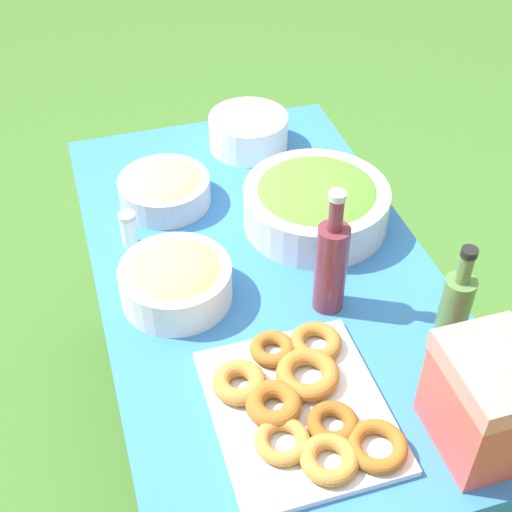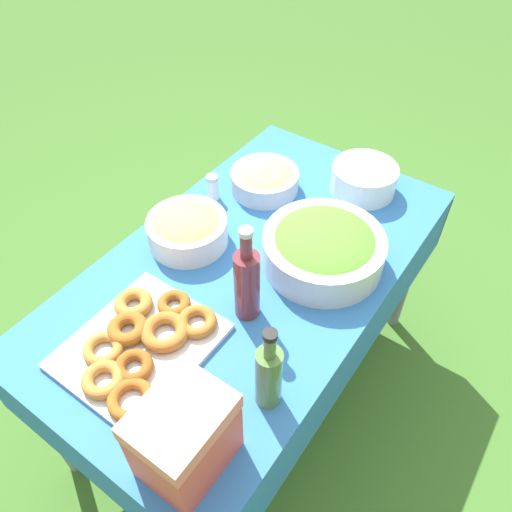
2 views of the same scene
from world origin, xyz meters
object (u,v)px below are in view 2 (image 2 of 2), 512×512
Objects in this scene: pasta_bowl at (265,179)px; donut_platter at (142,342)px; olive_oil_bottle at (269,375)px; cooler_box at (185,437)px; wine_bottle at (247,283)px; plate_stack at (364,179)px; bread_bowl at (187,228)px; salad_bowl at (324,247)px.

pasta_bowl is 0.73m from donut_platter.
olive_oil_bottle is 1.22× the size of cooler_box.
olive_oil_bottle is at bearing 165.17° from cooler_box.
pasta_bowl is at bearing -150.39° from wine_bottle.
plate_stack is at bearing 178.85° from wine_bottle.
cooler_box is at bearing 6.49° from plate_stack.
olive_oil_bottle is 0.26m from wine_bottle.
wine_bottle reaches higher than cooler_box.
bread_bowl reaches higher than donut_platter.
donut_platter is 0.92m from plate_stack.
bread_bowl is 0.68m from cooler_box.
pasta_bowl is 0.79m from olive_oil_bottle.
bread_bowl is at bearing -30.95° from plate_stack.
pasta_bowl is 0.34m from plate_stack.
cooler_box reaches higher than donut_platter.
wine_bottle is 0.42m from cooler_box.
wine_bottle is at bearing -1.15° from plate_stack.
wine_bottle is 1.24× the size of bread_bowl.
pasta_bowl is 0.58× the size of donut_platter.
olive_oil_bottle reaches higher than salad_bowl.
wine_bottle is (0.66, -0.01, 0.07)m from plate_stack.
cooler_box reaches higher than bread_bowl.
plate_stack is at bearing 149.05° from bread_bowl.
cooler_box is (0.86, 0.40, 0.06)m from pasta_bowl.
salad_bowl is 1.45× the size of bread_bowl.
wine_bottle reaches higher than olive_oil_bottle.
donut_platter is at bearing -31.26° from wine_bottle.
wine_bottle reaches higher than salad_bowl.
pasta_bowl is 0.95m from cooler_box.
salad_bowl is 1.17× the size of wine_bottle.
plate_stack is at bearing -171.13° from salad_bowl.
salad_bowl reaches higher than plate_stack.
pasta_bowl reaches higher than donut_platter.
cooler_box is (0.51, 0.44, 0.05)m from bread_bowl.
bread_bowl is at bearing -139.28° from cooler_box.
pasta_bowl is 1.08× the size of cooler_box.
olive_oil_bottle is at bearing 11.96° from plate_stack.
wine_bottle is at bearing -133.44° from olive_oil_bottle.
olive_oil_bottle is at bearing 59.24° from bread_bowl.
wine_bottle is at bearing 69.24° from bread_bowl.
salad_bowl is at bearing -165.52° from olive_oil_bottle.
wine_bottle is at bearing -14.72° from salad_bowl.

